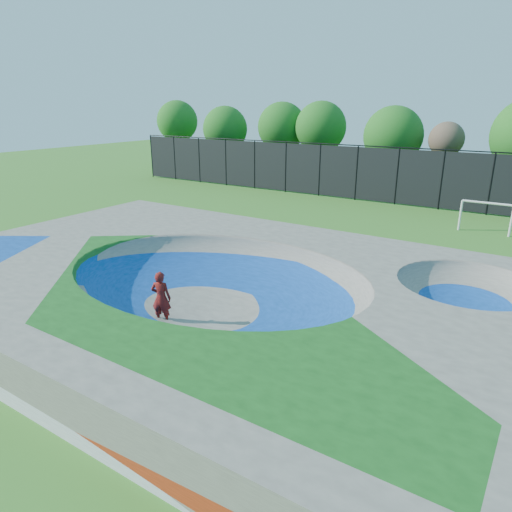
{
  "coord_description": "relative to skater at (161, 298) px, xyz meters",
  "views": [
    {
      "loc": [
        9.13,
        -11.53,
        6.9
      ],
      "look_at": [
        -0.24,
        3.0,
        1.1
      ],
      "focal_mm": 32.0,
      "sensor_mm": 36.0,
      "label": 1
    }
  ],
  "objects": [
    {
      "name": "ground",
      "position": [
        0.81,
        1.79,
        -0.91
      ],
      "size": [
        120.0,
        120.0,
        0.0
      ],
      "primitive_type": "plane",
      "color": "#2C661C",
      "rests_on": "ground"
    },
    {
      "name": "skater",
      "position": [
        0.0,
        0.0,
        0.0
      ],
      "size": [
        0.77,
        0.64,
        1.82
      ],
      "primitive_type": "imported",
      "rotation": [
        0.0,
        0.0,
        3.5
      ],
      "color": "red",
      "rests_on": "ground"
    },
    {
      "name": "skateboard",
      "position": [
        0.0,
        0.0,
        -0.88
      ],
      "size": [
        0.81,
        0.45,
        0.05
      ],
      "primitive_type": "cube",
      "rotation": [
        0.0,
        0.0,
        0.31
      ],
      "color": "black",
      "rests_on": "ground"
    },
    {
      "name": "treeline",
      "position": [
        4.13,
        27.57,
        3.9
      ],
      "size": [
        53.22,
        6.72,
        7.81
      ],
      "color": "#422F21",
      "rests_on": "ground"
    },
    {
      "name": "skate_deck",
      "position": [
        0.81,
        1.79,
        -0.16
      ],
      "size": [
        22.0,
        14.0,
        1.5
      ],
      "primitive_type": "cube",
      "color": "gray",
      "rests_on": "ground"
    },
    {
      "name": "soccer_goal",
      "position": [
        7.29,
        17.83,
        0.32
      ],
      "size": [
        2.69,
        0.12,
        1.78
      ],
      "color": "silver",
      "rests_on": "ground"
    },
    {
      "name": "fence",
      "position": [
        0.81,
        22.79,
        1.19
      ],
      "size": [
        48.09,
        0.09,
        4.04
      ],
      "color": "black",
      "rests_on": "ground"
    }
  ]
}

